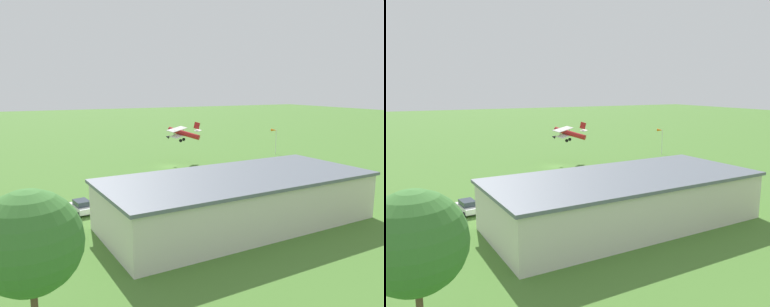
% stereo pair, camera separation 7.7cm
% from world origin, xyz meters
% --- Properties ---
extents(ground_plane, '(400.00, 400.00, 0.00)m').
position_xyz_m(ground_plane, '(0.00, 0.00, 0.00)').
color(ground_plane, '#47752D').
extents(hangar, '(31.93, 15.57, 5.63)m').
position_xyz_m(hangar, '(5.29, 32.87, 2.82)').
color(hangar, beige).
rests_on(hangar, ground_plane).
extents(biplane, '(7.92, 7.92, 4.12)m').
position_xyz_m(biplane, '(-3.67, -1.64, 6.27)').
color(biplane, '#B21E1E').
extents(car_white, '(2.54, 4.33, 1.64)m').
position_xyz_m(car_white, '(20.77, 21.25, 0.84)').
color(car_white, white).
rests_on(car_white, ground_plane).
extents(car_silver, '(2.41, 4.56, 1.61)m').
position_xyz_m(car_silver, '(26.93, 20.75, 0.84)').
color(car_silver, '#B7B7BC').
rests_on(car_silver, ground_plane).
extents(person_by_parked_cars, '(0.45, 0.45, 1.70)m').
position_xyz_m(person_by_parked_cars, '(14.49, 18.62, 0.85)').
color(person_by_parked_cars, orange).
rests_on(person_by_parked_cars, ground_plane).
extents(person_crossing_taxiway, '(0.53, 0.53, 1.75)m').
position_xyz_m(person_crossing_taxiway, '(-6.23, 15.63, 0.88)').
color(person_crossing_taxiway, navy).
rests_on(person_crossing_taxiway, ground_plane).
extents(person_watching_takeoff, '(0.54, 0.54, 1.62)m').
position_xyz_m(person_watching_takeoff, '(-5.25, 15.99, 0.81)').
color(person_watching_takeoff, orange).
rests_on(person_watching_takeoff, ground_plane).
extents(person_beside_truck, '(0.40, 0.40, 1.68)m').
position_xyz_m(person_beside_truck, '(18.20, 18.70, 0.84)').
color(person_beside_truck, navy).
rests_on(person_beside_truck, ground_plane).
extents(tree_near_perimeter_road, '(5.78, 5.78, 10.26)m').
position_xyz_m(tree_near_perimeter_road, '(27.99, 47.32, 7.35)').
color(tree_near_perimeter_road, brown).
rests_on(tree_near_perimeter_road, ground_plane).
extents(windsock, '(1.35, 1.43, 5.95)m').
position_xyz_m(windsock, '(-27.23, -2.03, 5.23)').
color(windsock, silver).
rests_on(windsock, ground_plane).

